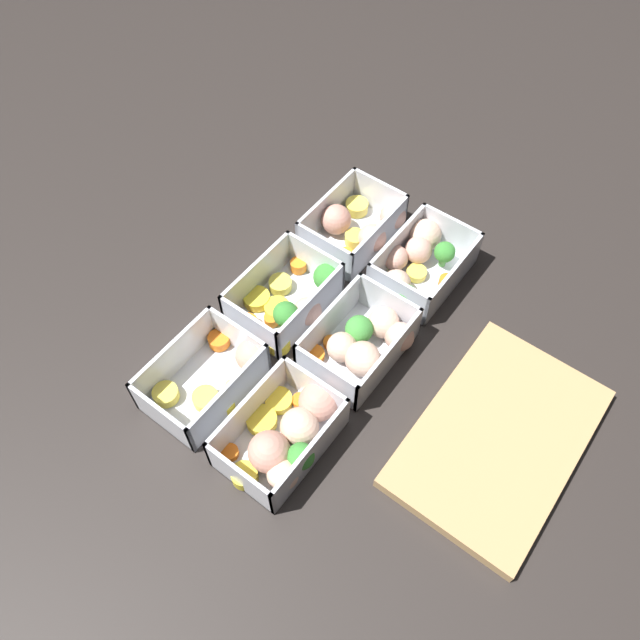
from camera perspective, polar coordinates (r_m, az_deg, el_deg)
name	(u,v)px	position (r m, az deg, el deg)	size (l,w,h in m)	color
ground_plane	(320,329)	(0.86, 0.00, -0.80)	(4.00, 4.00, 0.00)	#282321
container_near_left	(357,226)	(0.95, 3.44, 8.58)	(0.15, 0.12, 0.06)	silver
container_near_center	(290,300)	(0.87, -2.76, 1.83)	(0.16, 0.12, 0.06)	silver
container_near_right	(215,375)	(0.81, -9.60, -4.99)	(0.17, 0.11, 0.06)	silver
container_far_left	(418,261)	(0.92, 8.95, 5.38)	(0.16, 0.12, 0.06)	silver
container_far_center	(364,341)	(0.83, 4.07, -1.97)	(0.15, 0.12, 0.06)	silver
container_far_right	(287,435)	(0.76, -3.03, -10.41)	(0.17, 0.11, 0.06)	silver
cutting_board	(500,435)	(0.81, 16.14, -10.04)	(0.28, 0.18, 0.02)	tan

